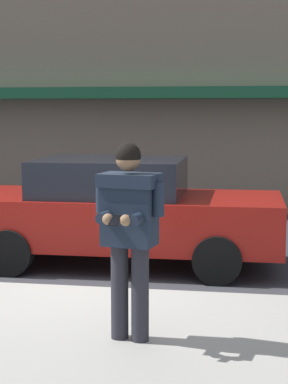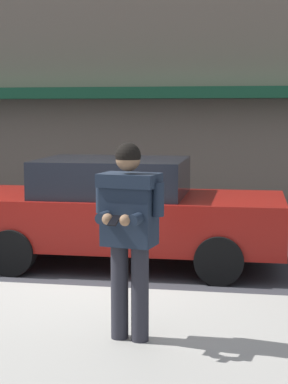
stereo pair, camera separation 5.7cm
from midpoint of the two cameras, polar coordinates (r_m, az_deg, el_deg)
ground_plane at (r=8.04m, az=-5.50°, el=-8.85°), size 80.00×80.00×0.00m
curb_paint_line at (r=7.89m, az=1.71°, el=-9.11°), size 28.00×0.12×0.01m
parked_sedan_mid at (r=9.24m, az=-1.74°, el=-1.68°), size 4.51×1.96×1.54m
man_texting_on_phone at (r=5.74m, az=-1.06°, el=-2.51°), size 0.64×0.63×1.81m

